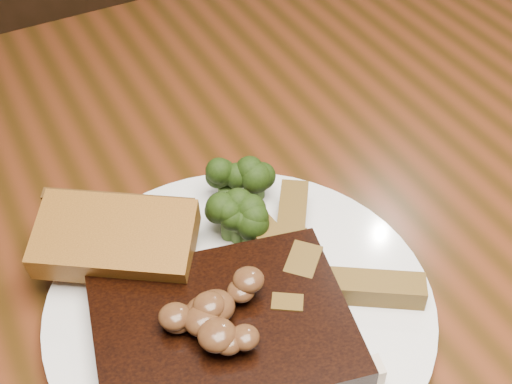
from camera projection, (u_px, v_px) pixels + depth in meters
dining_table at (249, 304)px, 0.67m from camera, size 1.60×0.90×0.75m
chair_far at (33, 164)px, 1.14m from camera, size 0.39×0.39×0.82m
plate at (240, 310)px, 0.54m from camera, size 0.33×0.33×0.01m
steak at (223, 331)px, 0.51m from camera, size 0.20×0.17×0.03m
mushroom_pile at (209, 305)px, 0.49m from camera, size 0.08×0.08×0.03m
garlic_bread at (119, 257)px, 0.56m from camera, size 0.14×0.12×0.03m
potato_wedges at (302, 267)px, 0.55m from camera, size 0.11×0.11×0.02m
broccoli_cluster at (232, 199)px, 0.60m from camera, size 0.07×0.07×0.04m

